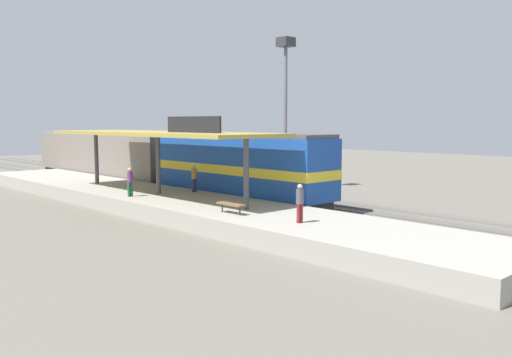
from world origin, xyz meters
name	(u,v)px	position (x,y,z in m)	size (l,w,h in m)	color
ground_plane	(240,198)	(2.00, 0.00, 0.00)	(120.00, 120.00, 0.00)	#666056
track_near	(217,201)	(0.00, 0.00, 0.03)	(3.20, 110.00, 0.16)	#565249
track_far	(266,194)	(4.60, 0.00, 0.03)	(3.20, 110.00, 0.16)	#565249
platform	(159,201)	(-4.60, 0.00, 0.45)	(6.00, 44.00, 0.90)	#9E998E
station_canopy	(158,135)	(-4.60, -0.09, 4.53)	(5.20, 18.00, 4.70)	#47474C
platform_bench	(231,205)	(-6.00, -8.45, 1.34)	(0.44, 1.70, 0.50)	#333338
locomotive	(238,167)	(0.00, -2.08, 2.41)	(2.93, 14.43, 4.44)	#28282D
passenger_carriage_single	(103,156)	(0.00, 15.92, 2.31)	(2.90, 20.00, 4.24)	#28282D
freight_car	(226,164)	(4.60, 4.56, 1.97)	(2.80, 12.00, 3.54)	#28282D
light_mast	(286,81)	(7.80, 1.21, 8.40)	(1.10, 1.10, 11.70)	slate
person_waiting	(130,180)	(-6.43, 0.22, 1.85)	(0.34, 0.34, 1.71)	#23603D
person_walking	(300,201)	(-5.35, -12.33, 1.85)	(0.34, 0.34, 1.71)	maroon
person_boarding	(194,177)	(-2.42, -0.70, 1.85)	(0.34, 0.34, 1.71)	navy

